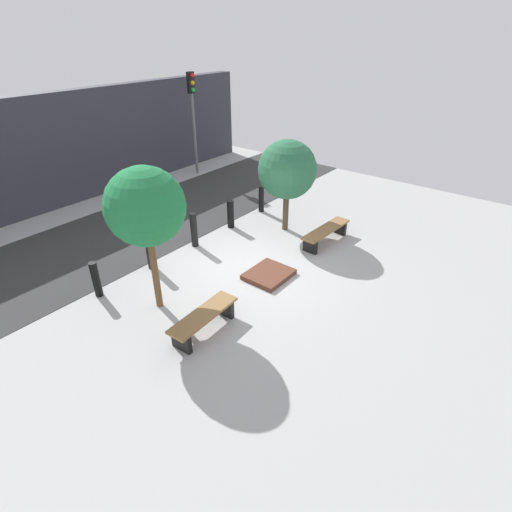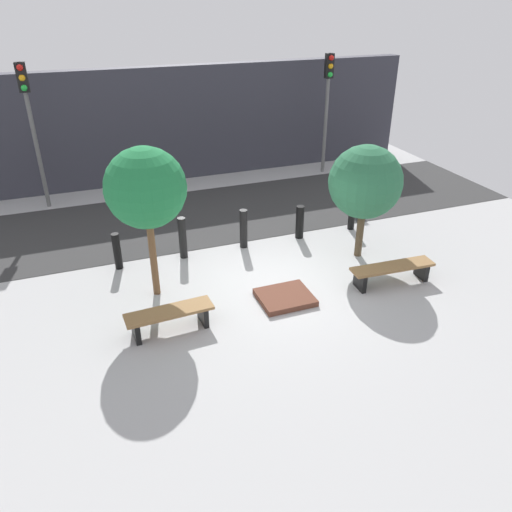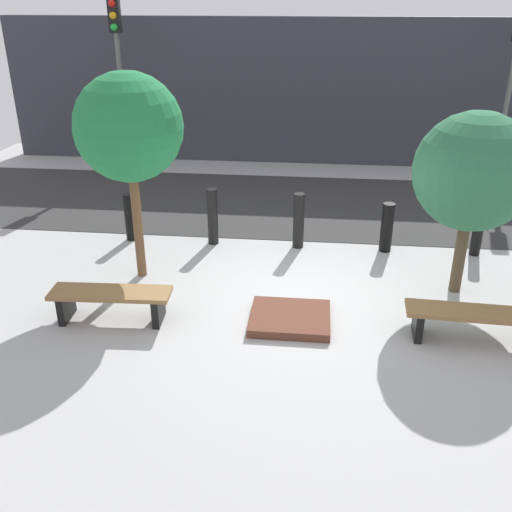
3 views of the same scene
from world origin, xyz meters
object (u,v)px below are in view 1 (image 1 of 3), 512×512
at_px(bollard_far_right, 261,199).
at_px(bench_right, 326,232).
at_px(tree_behind_left_bench, 145,207).
at_px(bench_left, 204,319).
at_px(bollard_far_left, 96,279).
at_px(planter_bed, 269,274).
at_px(bollard_center, 194,230).
at_px(tree_behind_right_bench, 287,170).
at_px(traffic_light_mid_west, 193,106).
at_px(bollard_right, 231,214).
at_px(bollard_left, 150,250).

bearing_deg(bollard_far_right, bench_right, -102.43).
distance_m(bench_right, tree_behind_left_bench, 5.61).
height_order(bench_left, bollard_far_left, bollard_far_left).
relative_size(bench_left, planter_bed, 1.52).
height_order(planter_bed, bollard_center, bollard_center).
height_order(planter_bed, bollard_far_left, bollard_far_left).
height_order(bench_left, tree_behind_right_bench, tree_behind_right_bench).
relative_size(bollard_center, traffic_light_mid_west, 0.25).
distance_m(bench_left, bollard_center, 3.80).
bearing_deg(bench_left, tree_behind_right_bench, 12.93).
bearing_deg(bollard_far_left, bench_right, -26.84).
relative_size(tree_behind_left_bench, bollard_center, 3.18).
bearing_deg(bollard_right, bollard_far_right, 0.00).
xyz_separation_m(tree_behind_right_bench, traffic_light_mid_west, (2.16, 6.06, 0.85)).
xyz_separation_m(bollard_far_left, bollard_right, (4.70, 0.00, -0.00)).
bearing_deg(planter_bed, tree_behind_left_bench, 153.86).
bearing_deg(planter_bed, bench_left, -175.44).
relative_size(bollard_far_right, traffic_light_mid_west, 0.23).
relative_size(bollard_far_left, bollard_left, 0.85).
height_order(planter_bed, bollard_left, bollard_left).
bearing_deg(bench_left, bench_right, -3.00).
bearing_deg(bollard_far_right, planter_bed, -139.75).
bearing_deg(bollard_left, traffic_light_mid_west, 36.68).
distance_m(tree_behind_right_bench, traffic_light_mid_west, 6.49).
xyz_separation_m(bench_right, bollard_far_left, (-5.64, 2.85, 0.12)).
relative_size(bollard_far_left, bollard_far_right, 0.99).
bearing_deg(bollard_right, bench_right, -71.80).
relative_size(planter_bed, bollard_far_right, 1.23).
distance_m(tree_behind_right_bench, bollard_left, 4.53).
bearing_deg(bollard_right, traffic_light_mid_west, 56.28).
relative_size(planter_bed, bollard_center, 1.10).
relative_size(planter_bed, tree_behind_right_bench, 0.40).
xyz_separation_m(bollard_far_left, bollard_center, (3.13, 0.00, 0.06)).
bearing_deg(bench_left, bollard_far_left, 99.43).
relative_size(planter_bed, bollard_far_left, 1.25).
distance_m(bollard_left, bollard_far_right, 4.70).
distance_m(bench_left, tree_behind_right_bench, 5.44).
bearing_deg(tree_behind_left_bench, tree_behind_right_bench, 0.00).
relative_size(bench_left, bollard_center, 1.67).
xyz_separation_m(bollard_left, traffic_light_mid_west, (6.23, 4.64, 2.22)).
bearing_deg(tree_behind_right_bench, bench_right, -90.00).
xyz_separation_m(bench_right, tree_behind_right_bench, (0.00, 1.43, 1.57)).
bearing_deg(bollard_left, bollard_far_right, 0.00).
bearing_deg(bollard_far_left, bollard_far_right, 0.00).
height_order(bench_left, planter_bed, bench_left).
relative_size(bench_left, tree_behind_left_bench, 0.53).
bearing_deg(tree_behind_left_bench, bench_left, -90.00).
xyz_separation_m(bench_left, bollard_far_right, (5.64, 2.85, 0.13)).
bearing_deg(traffic_light_mid_west, planter_bed, -122.60).
bearing_deg(tree_behind_left_bench, bench_right, -15.92).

